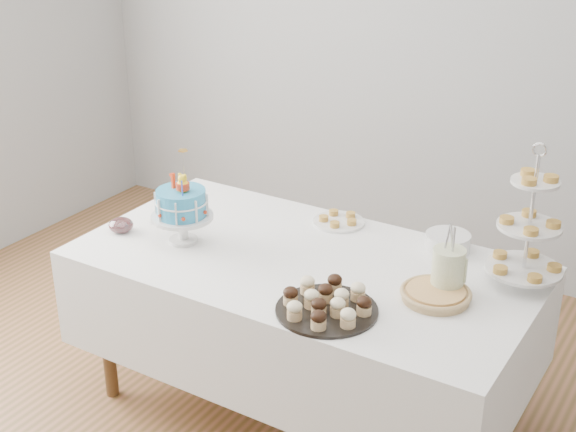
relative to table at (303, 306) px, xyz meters
The scene contains 11 objects.
walls 0.86m from the table, 90.00° to the right, with size 5.04×4.04×2.70m.
table is the anchor object (origin of this frame).
birthday_cake 0.65m from the table, 166.51° to the right, with size 0.27×0.27×0.42m.
cupcake_tray 0.51m from the table, 47.96° to the right, with size 0.38×0.38×0.09m.
pie 0.65m from the table, ahead, with size 0.27×0.27×0.04m.
tiered_stand 1.00m from the table, 18.27° to the left, with size 0.30×0.30×0.59m.
plate_stack 0.68m from the table, 39.86° to the left, with size 0.19×0.19×0.07m.
pastry_plate 0.47m from the table, 96.96° to the left, with size 0.24×0.24×0.04m.
jam_bowl_a 0.90m from the table, 167.03° to the right, with size 0.11×0.11×0.07m.
jam_bowl_b 0.79m from the table, behind, with size 0.11×0.11×0.07m.
utensil_pitcher 0.70m from the table, ahead, with size 0.14×0.13×0.28m.
Camera 1 is at (1.51, -2.28, 2.31)m, focal length 50.00 mm.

